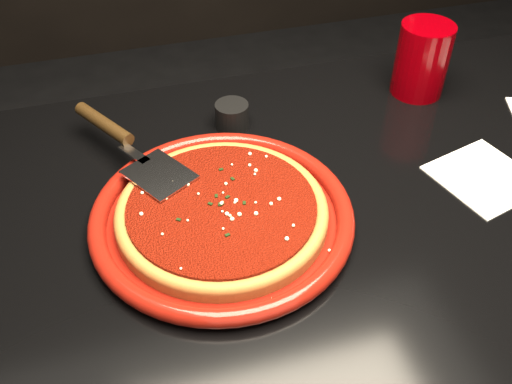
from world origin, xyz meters
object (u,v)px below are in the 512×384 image
(plate, at_px, (222,216))
(pizza_server, at_px, (130,145))
(cup, at_px, (422,60))
(ramekin, at_px, (232,115))
(table, at_px, (315,340))

(plate, bearing_deg, pizza_server, 123.91)
(pizza_server, bearing_deg, cup, -22.41)
(plate, xyz_separation_m, ramekin, (0.07, 0.23, 0.01))
(plate, relative_size, pizza_server, 1.17)
(table, xyz_separation_m, ramekin, (-0.10, 0.24, 0.40))
(plate, xyz_separation_m, pizza_server, (-0.11, 0.16, 0.03))
(table, height_order, ramekin, ramekin)
(table, bearing_deg, cup, 42.65)
(ramekin, bearing_deg, cup, 2.08)
(table, relative_size, plate, 3.11)
(table, bearing_deg, pizza_server, 149.37)
(table, height_order, plate, plate)
(plate, relative_size, cup, 2.82)
(table, bearing_deg, ramekin, 112.70)
(pizza_server, height_order, cup, cup)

